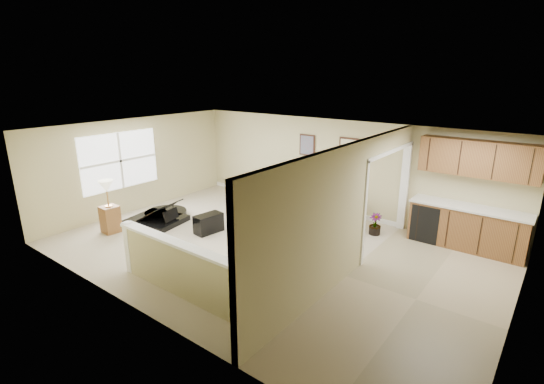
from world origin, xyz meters
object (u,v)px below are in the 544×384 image
Objects in this scene: accent_table at (297,195)px; palm_plant at (282,188)px; loveseat at (331,210)px; piano at (158,202)px; piano_bench at (209,223)px; small_plant at (375,225)px; lamp_stand at (109,211)px.

accent_table is 0.59m from palm_plant.
loveseat reaches higher than accent_table.
loveseat is 1.24× the size of palm_plant.
palm_plant reaches higher than loveseat.
piano is 2.49× the size of piano_bench.
piano reaches higher than small_plant.
piano is 1.22× the size of palm_plant.
lamp_stand is at bearing -126.51° from accent_table.
accent_table is at bearing 53.49° from lamp_stand.
palm_plant is (1.88, 2.72, 0.09)m from piano.
piano is 3.28× the size of small_plant.
palm_plant is at bearing -165.12° from loveseat.
lamp_stand is (-2.78, -3.76, 0.03)m from accent_table.
loveseat is 2.13× the size of accent_table.
loveseat is (3.49, 2.63, -0.19)m from piano.
piano is at bearing -133.25° from accent_table.
piano is at bearing -171.07° from piano_bench.
piano reaches higher than palm_plant.
lamp_stand reaches higher than piano.
piano is 0.99× the size of loveseat.
small_plant is at bearing 13.36° from loveseat.
piano_bench is at bearing -111.14° from accent_table.
piano_bench is 2.53m from palm_plant.
loveseat is 1.24m from small_plant.
piano is at bearing -124.76° from loveseat.
palm_plant is 1.08× the size of lamp_stand.
accent_table is 0.63× the size of lamp_stand.
piano reaches higher than piano_bench.
lamp_stand is at bearing -117.06° from loveseat.
piano_bench is (1.54, 0.24, -0.28)m from piano.
loveseat is 3.33× the size of small_plant.
piano is 3.58m from accent_table.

